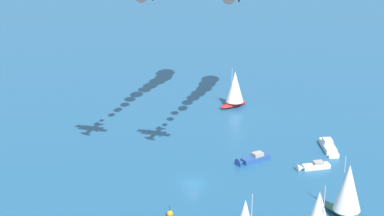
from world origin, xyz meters
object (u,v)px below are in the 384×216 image
at_px(sailboat_offshore, 235,89).
at_px(motorboat_ahead, 312,166).
at_px(motorboat_inshore, 251,159).
at_px(motorboat_near_centre, 329,148).
at_px(sailboat_far_port, 348,190).
at_px(marker_buoy, 170,214).

relative_size(sailboat_offshore, motorboat_ahead, 1.47).
bearing_deg(motorboat_inshore, motorboat_near_centre, -89.90).
distance_m(sailboat_far_port, motorboat_inshore, 26.67).
relative_size(motorboat_inshore, motorboat_ahead, 1.15).
bearing_deg(motorboat_ahead, marker_buoy, 106.32).
distance_m(motorboat_near_centre, sailboat_offshore, 32.62).
relative_size(motorboat_near_centre, sailboat_far_port, 0.82).
height_order(motorboat_ahead, marker_buoy, marker_buoy).
bearing_deg(sailboat_far_port, motorboat_ahead, -10.26).
relative_size(sailboat_offshore, marker_buoy, 4.72).
distance_m(sailboat_offshore, motorboat_ahead, 38.07).
height_order(motorboat_inshore, sailboat_offshore, sailboat_offshore).
bearing_deg(motorboat_near_centre, motorboat_ahead, 131.50).
bearing_deg(marker_buoy, motorboat_near_centre, -67.88).
height_order(sailboat_far_port, motorboat_ahead, sailboat_far_port).
relative_size(motorboat_near_centre, sailboat_offshore, 0.89).
bearing_deg(motorboat_ahead, sailboat_offshore, 1.82).
xyz_separation_m(motorboat_inshore, marker_buoy, (-15.84, 21.63, -0.20)).
relative_size(motorboat_inshore, marker_buoy, 3.70).
relative_size(motorboat_near_centre, motorboat_ahead, 1.31).
relative_size(sailboat_far_port, marker_buoy, 5.14).
distance_m(motorboat_inshore, sailboat_offshore, 32.66).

